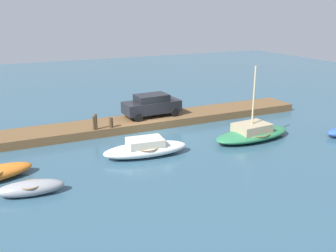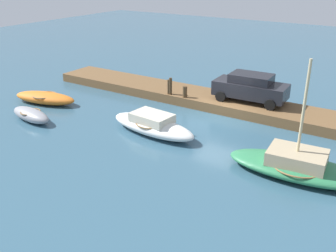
% 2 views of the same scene
% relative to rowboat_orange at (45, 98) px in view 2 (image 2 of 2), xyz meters
% --- Properties ---
extents(ground_plane, '(84.00, 84.00, 0.00)m').
position_rel_rowboat_orange_xyz_m(ground_plane, '(-10.64, -3.77, -0.38)').
color(ground_plane, '#33566B').
extents(dock_platform, '(27.04, 2.91, 0.59)m').
position_rel_rowboat_orange_xyz_m(dock_platform, '(-10.64, -5.68, -0.08)').
color(dock_platform, brown).
rests_on(dock_platform, ground_plane).
extents(rowboat_orange, '(4.55, 2.40, 0.74)m').
position_rel_rowboat_orange_xyz_m(rowboat_orange, '(0.00, 0.00, 0.00)').
color(rowboat_orange, orange).
rests_on(rowboat_orange, ground_plane).
extents(motorboat_white, '(5.37, 2.23, 1.12)m').
position_rel_rowboat_orange_xyz_m(motorboat_white, '(-8.63, 0.16, 0.12)').
color(motorboat_white, white).
rests_on(motorboat_white, ground_plane).
extents(sailboat_green, '(6.17, 2.78, 5.06)m').
position_rel_rowboat_orange_xyz_m(sailboat_green, '(-16.37, 0.44, 0.09)').
color(sailboat_green, '#2D7A4C').
rests_on(sailboat_green, ground_plane).
extents(dinghy_grey, '(3.26, 1.42, 0.73)m').
position_rel_rowboat_orange_xyz_m(dinghy_grey, '(-1.72, 2.50, -0.00)').
color(dinghy_grey, '#939399').
rests_on(dinghy_grey, ground_plane).
extents(mooring_post_west, '(0.28, 0.28, 0.71)m').
position_rel_rowboat_orange_xyz_m(mooring_post_west, '(-7.89, -4.47, 0.57)').
color(mooring_post_west, '#47331E').
rests_on(mooring_post_west, dock_platform).
extents(mooring_post_mid_west, '(0.19, 0.19, 1.09)m').
position_rel_rowboat_orange_xyz_m(mooring_post_mid_west, '(-6.81, -4.47, 0.76)').
color(mooring_post_mid_west, '#47331E').
rests_on(mooring_post_mid_west, dock_platform).
extents(mooring_post_mid_east, '(0.19, 0.19, 0.95)m').
position_rel_rowboat_orange_xyz_m(mooring_post_mid_east, '(-6.68, -4.47, 0.69)').
color(mooring_post_mid_east, '#47331E').
rests_on(mooring_post_mid_east, dock_platform).
extents(parked_car, '(4.45, 2.21, 1.71)m').
position_rel_rowboat_orange_xyz_m(parked_car, '(-11.61, -5.97, 1.11)').
color(parked_car, black).
rests_on(parked_car, dock_platform).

